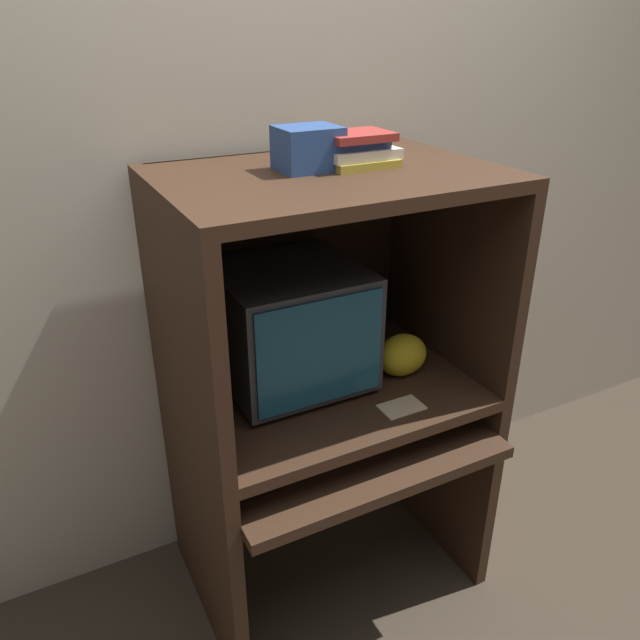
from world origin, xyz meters
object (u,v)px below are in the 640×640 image
Objects in this scene: book_stack at (357,150)px; storage_box at (308,148)px; snack_bag at (402,355)px; crt_monitor at (290,325)px; keyboard at (327,444)px; mouse at (398,421)px.

storage_box is (-0.14, 0.02, 0.01)m from book_stack.
book_stack is (-0.14, 0.07, 0.63)m from snack_bag.
snack_bag is 0.65m from book_stack.
crt_monitor is 1.06× the size of keyboard.
crt_monitor is 0.54m from book_stack.
keyboard is 2.46× the size of storage_box.
storage_box is (-0.22, 0.18, 0.82)m from mouse.
keyboard is at bearing -84.76° from crt_monitor.
book_stack reaches higher than mouse.
crt_monitor is 2.55× the size of snack_bag.
mouse is 0.83m from book_stack.
book_stack is at bearing -15.92° from crt_monitor.
keyboard is 0.84m from book_stack.
storage_box is at bearing 162.01° from snack_bag.
snack_bag is at bearing 53.72° from mouse.
snack_bag is at bearing -17.99° from storage_box.
keyboard is 1.94× the size of book_stack.
mouse is 0.21m from snack_bag.
mouse is 0.33× the size of book_stack.
crt_monitor is 0.37m from keyboard.
storage_box is at bearing 140.40° from mouse.
mouse is 0.87m from storage_box.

